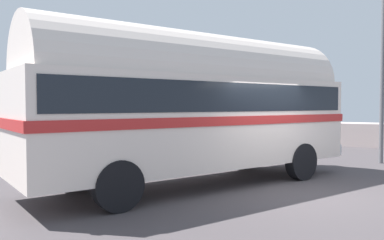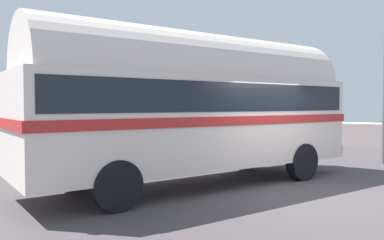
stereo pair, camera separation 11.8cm
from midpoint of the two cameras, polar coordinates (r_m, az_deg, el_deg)
The scene contains 3 objects.
ground at distance 9.15m, azimuth 15.59°, elevation -10.28°, with size 32.00×26.00×0.02m.
breakwater at distance 20.63m, azimuth 24.47°, elevation -1.60°, with size 31.36×2.07×2.39m.
vintage_coach at distance 9.52m, azimuth 1.00°, elevation 2.65°, with size 5.73×8.80×3.70m.
Camera 2 is at (2.30, -8.62, 1.98)m, focal length 36.59 mm.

